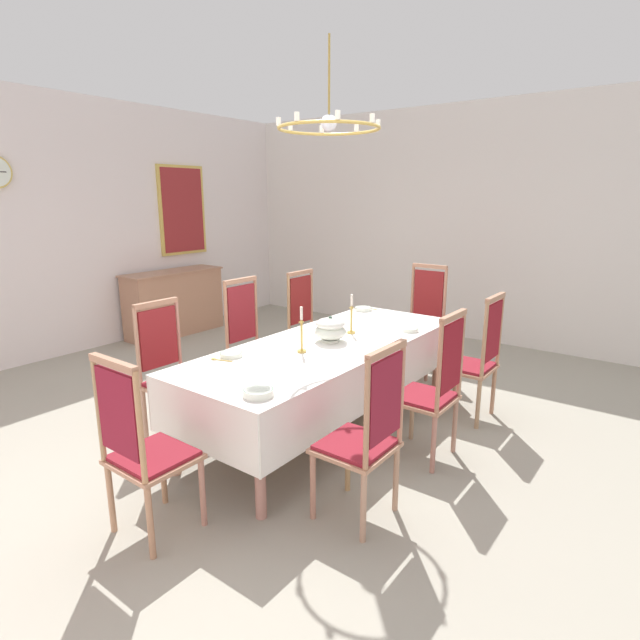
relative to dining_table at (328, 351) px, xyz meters
name	(u,v)px	position (x,y,z in m)	size (l,w,h in m)	color
ground	(308,422)	(0.00, 0.22, -0.70)	(6.83, 7.16, 0.04)	#9F9A8A
back_wall	(76,227)	(0.00, 3.84, 0.87)	(6.83, 0.08, 3.10)	silver
right_wall	(467,224)	(3.46, 0.22, 0.87)	(0.08, 7.16, 3.10)	silver
dining_table	(328,351)	(0.00, 0.00, 0.00)	(2.72, 1.03, 0.75)	#A87264
tablecloth	(328,355)	(0.00, 0.00, -0.03)	(2.74, 1.05, 0.41)	white
chair_south_a	(366,434)	(-0.89, -0.92, -0.12)	(0.44, 0.42, 1.12)	#A9715D
chair_north_a	(170,370)	(-0.89, 0.92, -0.12)	(0.44, 0.42, 1.12)	#B87357
chair_south_b	(433,387)	(0.04, -0.92, -0.11)	(0.44, 0.42, 1.14)	#A47F62
chair_north_b	(251,342)	(0.04, 0.92, -0.10)	(0.44, 0.42, 1.18)	tan
chair_south_c	(476,357)	(0.92, -0.92, -0.12)	(0.44, 0.42, 1.13)	#B77257
chair_north_c	(309,325)	(0.92, 0.92, -0.11)	(0.44, 0.42, 1.15)	#AB7954
chair_head_west	(142,447)	(-1.77, 0.00, -0.12)	(0.42, 0.44, 1.10)	#A67755
chair_head_east	(422,320)	(1.77, 0.00, -0.09)	(0.42, 0.44, 1.20)	#AF725E
soup_tureen	(330,329)	(0.03, 0.00, 0.18)	(0.27, 0.27, 0.22)	white
candlestick_west	(302,334)	(-0.34, 0.00, 0.22)	(0.07, 0.07, 0.36)	gold
candlestick_east	(351,318)	(0.34, 0.00, 0.21)	(0.07, 0.07, 0.35)	gold
bowl_near_left	(231,354)	(-0.74, 0.36, 0.09)	(0.17, 0.17, 0.03)	white
bowl_near_right	(363,309)	(1.17, 0.40, 0.09)	(0.18, 0.18, 0.04)	white
bowl_far_left	(258,392)	(-1.18, -0.34, 0.10)	(0.19, 0.19, 0.04)	white
bowl_far_right	(410,329)	(0.71, -0.39, 0.09)	(0.15, 0.15, 0.03)	white
spoon_primary	(216,359)	(-0.87, 0.38, 0.08)	(0.07, 0.17, 0.01)	gold
spoon_secondary	(367,308)	(1.30, 0.42, 0.08)	(0.04, 0.18, 0.01)	gold
sideboard	(174,302)	(1.13, 3.52, -0.23)	(1.44, 0.48, 0.90)	#AE7B5D
framed_painting	(182,210)	(1.57, 3.77, 1.04)	(0.79, 0.05, 1.26)	#D1B251
chandelier	(329,127)	(0.00, 0.00, 1.74)	(0.78, 0.78, 0.66)	gold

